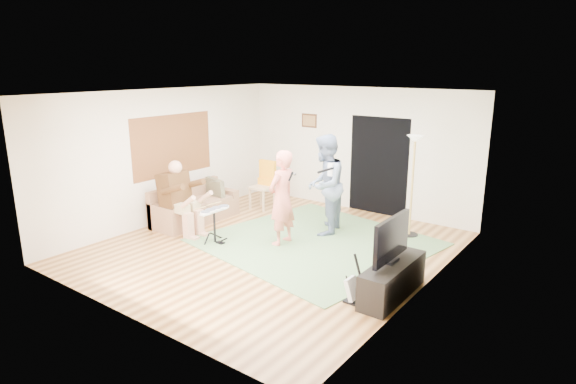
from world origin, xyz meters
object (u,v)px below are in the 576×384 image
object	(u,v)px
tv_cabinet	(393,280)
singer	(282,198)
dining_chair	(263,191)
television	(392,238)
sofa	(193,209)
guitarist	(325,185)
guitar_spare	(353,289)
drum_kit	(215,227)
torchiere_lamp	(413,168)

from	to	relation	value
tv_cabinet	singer	bearing A→B (deg)	164.01
tv_cabinet	dining_chair	bearing A→B (deg)	151.57
television	sofa	bearing A→B (deg)	171.85
guitarist	sofa	bearing A→B (deg)	-86.91
dining_chair	television	size ratio (longest dim) A/B	1.08
guitar_spare	tv_cabinet	size ratio (longest dim) A/B	0.51
drum_kit	torchiere_lamp	size ratio (longest dim) A/B	0.35
sofa	guitar_spare	xyz separation A→B (m)	(4.43, -1.18, -0.04)
sofa	television	world-z (taller)	television
guitarist	dining_chair	world-z (taller)	guitarist
drum_kit	dining_chair	xyz separation A→B (m)	(-0.69, 2.24, 0.09)
dining_chair	singer	bearing A→B (deg)	-42.29
dining_chair	tv_cabinet	size ratio (longest dim) A/B	0.77
singer	dining_chair	size ratio (longest dim) A/B	1.60
drum_kit	singer	bearing A→B (deg)	33.93
guitarist	television	bearing A→B (deg)	34.56
torchiere_lamp	television	size ratio (longest dim) A/B	1.93
guitar_spare	tv_cabinet	bearing A→B (deg)	54.87
drum_kit	guitar_spare	world-z (taller)	guitar_spare
drum_kit	dining_chair	size ratio (longest dim) A/B	0.62
guitar_spare	television	distance (m)	0.87
sofa	guitar_spare	size ratio (longest dim) A/B	2.58
dining_chair	tv_cabinet	xyz separation A→B (m)	(4.19, -2.27, -0.13)
guitarist	television	distance (m)	2.70
singer	television	bearing A→B (deg)	73.63
guitar_spare	dining_chair	distance (m)	4.74
drum_kit	guitarist	world-z (taller)	guitarist
torchiere_lamp	dining_chair	distance (m)	3.52
guitarist	torchiere_lamp	xyz separation A→B (m)	(1.38, 0.84, 0.36)
torchiere_lamp	television	world-z (taller)	torchiere_lamp
torchiere_lamp	dining_chair	world-z (taller)	torchiere_lamp
drum_kit	singer	xyz separation A→B (m)	(1.02, 0.68, 0.57)
sofa	torchiere_lamp	bearing A→B (deg)	24.58
sofa	dining_chair	size ratio (longest dim) A/B	1.73
television	guitar_spare	bearing A→B (deg)	-121.13
singer	guitarist	bearing A→B (deg)	162.36
sofa	drum_kit	bearing A→B (deg)	-26.87
drum_kit	torchiere_lamp	bearing A→B (deg)	42.47
singer	dining_chair	xyz separation A→B (m)	(-1.71, 1.56, -0.48)
torchiere_lamp	sofa	bearing A→B (deg)	-155.42
tv_cabinet	torchiere_lamp	bearing A→B (deg)	107.76
drum_kit	guitar_spare	bearing A→B (deg)	-9.53
drum_kit	dining_chair	bearing A→B (deg)	107.14
torchiere_lamp	tv_cabinet	size ratio (longest dim) A/B	1.37
torchiere_lamp	tv_cabinet	bearing A→B (deg)	-72.24
drum_kit	tv_cabinet	xyz separation A→B (m)	(3.50, -0.03, -0.04)
sofa	guitarist	xyz separation A→B (m)	(2.60, 0.98, 0.71)
dining_chair	sofa	bearing A→B (deg)	-110.33
singer	tv_cabinet	size ratio (longest dim) A/B	1.23
drum_kit	tv_cabinet	size ratio (longest dim) A/B	0.48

